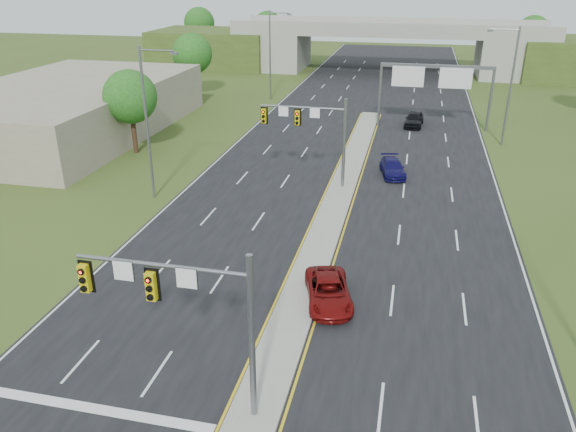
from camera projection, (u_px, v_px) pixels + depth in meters
The scene contains 20 objects.
ground at pixel (254, 416), 21.49m from camera, with size 240.00×240.00×0.00m, color #364B1A.
road at pixel (357, 151), 52.69m from camera, with size 24.00×160.00×0.02m, color black.
median at pixel (339, 196), 41.96m from camera, with size 2.00×54.00×0.16m, color gray.
lane_markings at pixel (341, 171), 47.38m from camera, with size 23.72×160.00×0.01m.
signal_mast_near at pixel (189, 306), 19.97m from camera, with size 6.62×0.60×7.00m.
signal_mast_far at pixel (315, 128), 42.26m from camera, with size 6.62×0.60×7.00m.
sign_gantry at pixel (434, 79), 58.07m from camera, with size 11.58×0.44×6.67m.
overpass at pixel (389, 50), 91.39m from camera, with size 80.00×14.00×8.10m.
lightpole_l_mid at pixel (149, 117), 39.55m from camera, with size 2.85×0.25×11.00m.
lightpole_l_far at pixel (272, 51), 70.76m from camera, with size 2.85×0.25×11.00m.
lightpole_r_far at pixel (509, 82), 51.99m from camera, with size 2.85×0.25×11.00m.
tree_l_near at pixel (130, 97), 50.19m from camera, with size 4.80×4.80×7.60m.
tree_l_mid at pixel (192, 54), 73.17m from camera, with size 5.20×5.20×8.12m.
tree_back_a at pixel (199, 23), 110.64m from camera, with size 6.00×6.00×8.85m.
tree_back_b at pixel (268, 26), 107.94m from camera, with size 5.60×5.60×8.32m.
tree_back_c at pixel (533, 32), 98.22m from camera, with size 5.60×5.60×8.32m.
commercial_building at pixel (67, 108), 57.76m from camera, with size 18.00×30.00×5.00m, color gray.
car_far_a at pixel (328, 291), 28.54m from camera, with size 2.16×4.68×1.30m, color #680B0A.
car_far_b at pixel (393, 168), 46.27m from camera, with size 1.77×4.35×1.26m, color #0E0B46.
car_far_c at pixel (414, 119), 60.65m from camera, with size 1.83×4.54×1.55m, color black.
Camera 1 is at (4.92, -15.84, 15.73)m, focal length 35.00 mm.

